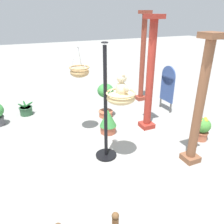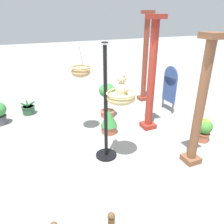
# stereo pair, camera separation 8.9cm
# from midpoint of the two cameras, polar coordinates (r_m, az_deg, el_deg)

# --- Properties ---
(ground_plane) EXTENTS (40.00, 40.00, 0.00)m
(ground_plane) POSITION_cam_midpoint_polar(r_m,az_deg,el_deg) (4.68, -0.83, -12.25)
(ground_plane) COLOR gray
(display_pole_central) EXTENTS (0.44, 0.44, 2.34)m
(display_pole_central) POSITION_cam_midpoint_polar(r_m,az_deg,el_deg) (4.42, -1.01, -3.66)
(display_pole_central) COLOR black
(display_pole_central) RESTS_ON ground
(hanging_basket_with_teddy) EXTENTS (0.56, 0.56, 0.57)m
(hanging_basket_with_teddy) POSITION_cam_midpoint_polar(r_m,az_deg,el_deg) (4.13, 2.93, 3.85)
(hanging_basket_with_teddy) COLOR tan
(teddy_bear) EXTENTS (0.32, 0.29, 0.47)m
(teddy_bear) POSITION_cam_midpoint_polar(r_m,az_deg,el_deg) (4.07, 3.29, 6.63)
(teddy_bear) COLOR beige
(hanging_basket_left_high) EXTENTS (0.46, 0.46, 0.69)m
(hanging_basket_left_high) POSITION_cam_midpoint_polar(r_m,az_deg,el_deg) (5.14, -7.56, 10.41)
(hanging_basket_left_high) COLOR tan
(greenhouse_pillar_left) EXTENTS (0.35, 0.35, 2.76)m
(greenhouse_pillar_left) POSITION_cam_midpoint_polar(r_m,az_deg,el_deg) (5.47, 10.61, 8.47)
(greenhouse_pillar_left) COLOR #9E2D23
(greenhouse_pillar_left) RESTS_ON ground
(greenhouse_pillar_right) EXTENTS (0.33, 0.33, 2.50)m
(greenhouse_pillar_right) POSITION_cam_midpoint_polar(r_m,az_deg,el_deg) (4.36, 22.27, 1.11)
(greenhouse_pillar_right) COLOR brown
(greenhouse_pillar_right) RESTS_ON ground
(greenhouse_pillar_far_back) EXTENTS (0.31, 0.31, 2.84)m
(greenhouse_pillar_far_back) POSITION_cam_midpoint_polar(r_m,az_deg,el_deg) (7.43, 8.88, 13.11)
(greenhouse_pillar_far_back) COLOR brown
(greenhouse_pillar_far_back) RESTS_ON ground
(potted_plant_fern_front) EXTENTS (0.36, 0.36, 0.58)m
(potted_plant_fern_front) POSITION_cam_midpoint_polar(r_m,az_deg,el_deg) (5.60, 23.05, -4.16)
(potted_plant_fern_front) COLOR #BC6042
(potted_plant_fern_front) RESTS_ON ground
(potted_plant_flowering_red) EXTENTS (0.45, 0.45, 0.99)m
(potted_plant_flowering_red) POSITION_cam_midpoint_polar(r_m,az_deg,el_deg) (6.25, -0.81, 3.74)
(potted_plant_flowering_red) COLOR #BC6042
(potted_plant_flowering_red) RESTS_ON ground
(potted_plant_tall_leafy) EXTENTS (0.47, 0.44, 0.40)m
(potted_plant_tall_leafy) POSITION_cam_midpoint_polar(r_m,az_deg,el_deg) (7.03, -20.42, 0.71)
(potted_plant_tall_leafy) COLOR #2D5638
(potted_plant_tall_leafy) RESTS_ON ground
(potted_plant_small_succulent) EXTENTS (0.42, 0.42, 0.63)m
(potted_plant_small_succulent) POSITION_cam_midpoint_polar(r_m,az_deg,el_deg) (5.49, -0.31, -2.39)
(potted_plant_small_succulent) COLOR #AD563D
(potted_plant_small_succulent) RESTS_ON ground
(display_sign_board) EXTENTS (0.57, 0.07, 1.38)m
(display_sign_board) POSITION_cam_midpoint_polar(r_m,az_deg,el_deg) (6.83, 15.08, 6.76)
(display_sign_board) COLOR #334C8C
(display_sign_board) RESTS_ON ground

